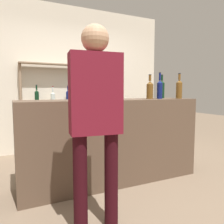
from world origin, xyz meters
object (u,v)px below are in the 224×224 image
counter_bottle_2 (81,89)px  counter_bottle_4 (160,89)px  counter_bottle_3 (113,89)px  server_behind_counter (99,99)px  counter_bottle_5 (162,89)px  counter_bottle_1 (179,89)px  wine_glass (76,90)px  ice_bucket (106,90)px  customer_left (96,111)px  counter_bottle_0 (150,89)px

counter_bottle_2 → counter_bottle_4: bearing=5.8°
counter_bottle_3 → counter_bottle_2: bearing=-157.2°
server_behind_counter → counter_bottle_5: bearing=57.4°
counter_bottle_1 → counter_bottle_4: bearing=169.6°
counter_bottle_4 → server_behind_counter: (-0.60, 0.75, -0.15)m
counter_bottle_3 → counter_bottle_4: (0.65, -0.09, 0.00)m
wine_glass → server_behind_counter: server_behind_counter is taller
counter_bottle_4 → server_behind_counter: server_behind_counter is taller
ice_bucket → counter_bottle_4: bearing=-0.2°
counter_bottle_4 → ice_bucket: 0.79m
counter_bottle_4 → customer_left: customer_left is taller
wine_glass → ice_bucket: ice_bucket is taller
counter_bottle_2 → customer_left: (-0.09, -0.67, -0.19)m
counter_bottle_5 → ice_bucket: size_ratio=1.55×
counter_bottle_3 → ice_bucket: counter_bottle_3 is taller
counter_bottle_2 → customer_left: 0.71m
counter_bottle_0 → customer_left: bearing=-143.1°
counter_bottle_3 → counter_bottle_4: 0.66m
counter_bottle_1 → customer_left: size_ratio=0.21×
wine_glass → server_behind_counter: bearing=50.9°
counter_bottle_3 → counter_bottle_4: counter_bottle_4 is taller
ice_bucket → server_behind_counter: size_ratio=0.13×
counter_bottle_3 → counter_bottle_5: size_ratio=0.99×
counter_bottle_4 → counter_bottle_2: bearing=-174.2°
server_behind_counter → counter_bottle_2: bearing=-31.1°
counter_bottle_1 → counter_bottle_2: bearing=-177.5°
counter_bottle_0 → customer_left: 1.38m
counter_bottle_4 → customer_left: 1.48m
counter_bottle_2 → counter_bottle_3: 0.54m
wine_glass → counter_bottle_0: bearing=-2.3°
counter_bottle_5 → ice_bucket: (-0.99, -0.21, -0.03)m
counter_bottle_4 → counter_bottle_5: counter_bottle_4 is taller
counter_bottle_1 → counter_bottle_2: size_ratio=1.02×
counter_bottle_2 → counter_bottle_4: size_ratio=0.96×
counter_bottle_0 → ice_bucket: bearing=-177.4°
counter_bottle_5 → wine_glass: (-1.35, -0.14, -0.02)m
counter_bottle_3 → counter_bottle_5: (0.86, 0.12, 0.00)m
counter_bottle_0 → counter_bottle_4: 0.14m
counter_bottle_3 → counter_bottle_5: bearing=8.2°
wine_glass → counter_bottle_1: bearing=-5.0°
counter_bottle_2 → counter_bottle_3: counter_bottle_2 is taller
ice_bucket → server_behind_counter: bearing=75.6°
counter_bottle_3 → ice_bucket: 0.16m
counter_bottle_2 → counter_bottle_4: 1.15m
counter_bottle_1 → wine_glass: 1.45m
counter_bottle_2 → counter_bottle_5: size_ratio=0.99×
counter_bottle_0 → ice_bucket: (-0.65, -0.03, -0.01)m
counter_bottle_5 → customer_left: 1.76m
customer_left → counter_bottle_4: bearing=-50.7°
counter_bottle_3 → counter_bottle_1: bearing=-8.7°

